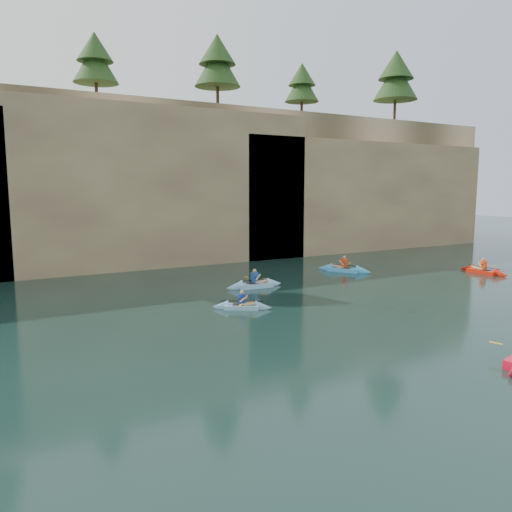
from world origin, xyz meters
TOP-DOWN VIEW (x-y plane):
  - ground at (0.00, 0.00)m, footprint 160.00×160.00m
  - cliff at (0.00, 30.00)m, footprint 70.00×16.00m
  - cliff_slab_center at (2.00, 22.60)m, footprint 24.00×2.40m
  - cliff_slab_east at (22.00, 22.60)m, footprint 26.00×2.40m
  - sea_cave_center at (-4.00, 21.95)m, footprint 3.50×1.00m
  - sea_cave_east at (10.00, 21.95)m, footprint 5.00×1.00m
  - cliff_pines at (0.00, 25.00)m, footprint 56.00×6.00m
  - kayaker_ltblue_near at (1.54, 8.60)m, footprint 2.67×2.07m
  - kayaker_red_far at (19.65, 9.25)m, footprint 2.50×3.47m
  - kayaker_ltblue_mid at (4.49, 12.62)m, footprint 3.46×2.55m
  - kayaker_blue_east at (12.28, 14.30)m, footprint 2.57×3.61m

SIDE VIEW (x-z plane):
  - ground at x=0.00m, z-range 0.00..0.00m
  - kayaker_ltblue_near at x=1.54m, z-range -0.41..0.68m
  - kayaker_red_far at x=19.65m, z-range -0.48..0.79m
  - kayaker_ltblue_mid at x=4.49m, z-range -0.49..0.81m
  - kayaker_blue_east at x=12.28m, z-range -0.50..0.82m
  - sea_cave_center at x=-4.00m, z-range 0.00..3.20m
  - sea_cave_east at x=10.00m, z-range 0.00..4.50m
  - cliff_slab_east at x=22.00m, z-range 0.00..9.84m
  - cliff_slab_center at x=2.00m, z-range 0.00..11.40m
  - cliff at x=0.00m, z-range 0.00..12.00m
  - cliff_pines at x=0.00m, z-range 12.00..19.83m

